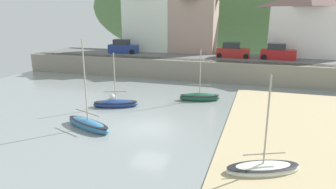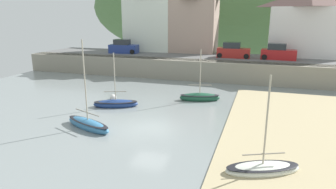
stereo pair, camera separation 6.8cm
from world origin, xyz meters
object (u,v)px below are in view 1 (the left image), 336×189
object	(u,v)px
waterfront_building_left	(150,14)
parked_car_end_of_row	(278,53)
waterfront_building_right	(305,23)
sailboat_tall_mast	(200,97)
parked_car_near_slipway	(123,47)
sailboat_nearest_shore	(263,168)
waterfront_building_centre	(193,19)
parked_car_by_wall	(233,51)
mooring_buoy	(113,98)
sailboat_white_hull	(116,104)
motorboat_with_cabin	(88,124)

from	to	relation	value
waterfront_building_left	parked_car_end_of_row	size ratio (longest dim) A/B	2.53
waterfront_building_right	sailboat_tall_mast	world-z (taller)	waterfront_building_right
waterfront_building_right	parked_car_near_slipway	distance (m)	24.84
waterfront_building_left	parked_car_near_slipway	bearing A→B (deg)	-118.73
sailboat_nearest_shore	sailboat_tall_mast	distance (m)	13.31
parked_car_end_of_row	waterfront_building_centre	bearing A→B (deg)	163.17
parked_car_by_wall	parked_car_end_of_row	xyz separation A→B (m)	(5.44, 0.00, 0.00)
parked_car_by_wall	parked_car_near_slipway	bearing A→B (deg)	-179.75
waterfront_building_left	sailboat_nearest_shore	xyz separation A→B (m)	(17.15, -29.14, -7.58)
waterfront_building_right	mooring_buoy	bearing A→B (deg)	-133.12
sailboat_nearest_shore	parked_car_near_slipway	xyz separation A→B (m)	(-19.61, 24.64, 2.97)
waterfront_building_centre	parked_car_end_of_row	distance (m)	13.17
waterfront_building_right	sailboat_white_hull	world-z (taller)	waterfront_building_right
waterfront_building_left	motorboat_with_cabin	size ratio (longest dim) A/B	1.69
waterfront_building_right	waterfront_building_centre	bearing A→B (deg)	-180.00
sailboat_white_hull	parked_car_end_of_row	world-z (taller)	sailboat_white_hull
motorboat_with_cabin	sailboat_white_hull	world-z (taller)	motorboat_with_cabin
waterfront_building_left	sailboat_tall_mast	world-z (taller)	waterfront_building_left
motorboat_with_cabin	parked_car_near_slipway	bearing A→B (deg)	131.21
parked_car_near_slipway	mooring_buoy	size ratio (longest dim) A/B	7.01
parked_car_near_slipway	mooring_buoy	xyz separation A→B (m)	(6.07, -14.83, -3.02)
waterfront_building_centre	sailboat_tall_mast	world-z (taller)	waterfront_building_centre
waterfront_building_centre	sailboat_tall_mast	distance (m)	19.04
waterfront_building_left	mooring_buoy	bearing A→B (deg)	-79.44
sailboat_tall_mast	parked_car_end_of_row	distance (m)	14.75
waterfront_building_left	parked_car_by_wall	distance (m)	14.54
sailboat_tall_mast	waterfront_building_left	bearing A→B (deg)	107.60
parked_car_by_wall	parked_car_end_of_row	distance (m)	5.44
parked_car_end_of_row	mooring_buoy	bearing A→B (deg)	-130.89
parked_car_by_wall	mooring_buoy	distance (m)	17.83
motorboat_with_cabin	parked_car_near_slipway	distance (m)	23.53
motorboat_with_cabin	parked_car_by_wall	xyz separation A→B (m)	(7.58, 21.97, 2.92)
sailboat_white_hull	parked_car_end_of_row	bearing A→B (deg)	30.09
waterfront_building_centre	sailboat_white_hull	bearing A→B (deg)	-94.95
parked_car_end_of_row	mooring_buoy	world-z (taller)	parked_car_end_of_row
waterfront_building_right	parked_car_near_slipway	bearing A→B (deg)	-169.46
sailboat_nearest_shore	parked_car_near_slipway	bearing A→B (deg)	103.67
sailboat_white_hull	mooring_buoy	xyz separation A→B (m)	(-1.30, 1.94, -0.08)
waterfront_building_left	waterfront_building_right	size ratio (longest dim) A/B	1.15
waterfront_building_right	mooring_buoy	distance (m)	27.28
sailboat_white_hull	mooring_buoy	distance (m)	2.33
waterfront_building_right	mooring_buoy	xyz separation A→B (m)	(-18.11, -19.33, -6.54)
sailboat_tall_mast	mooring_buoy	size ratio (longest dim) A/B	8.20
motorboat_with_cabin	sailboat_tall_mast	size ratio (longest dim) A/B	1.29
sailboat_nearest_shore	parked_car_end_of_row	bearing A→B (deg)	62.08
waterfront_building_right	parked_car_by_wall	xyz separation A→B (m)	(-8.68, -4.50, -3.52)
sailboat_tall_mast	parked_car_end_of_row	size ratio (longest dim) A/B	1.16
waterfront_building_centre	mooring_buoy	bearing A→B (deg)	-99.22
waterfront_building_left	parked_car_by_wall	xyz separation A→B (m)	(13.03, -4.50, -4.62)
sailboat_tall_mast	parked_car_near_slipway	xyz separation A→B (m)	(-13.88, 12.63, 2.91)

